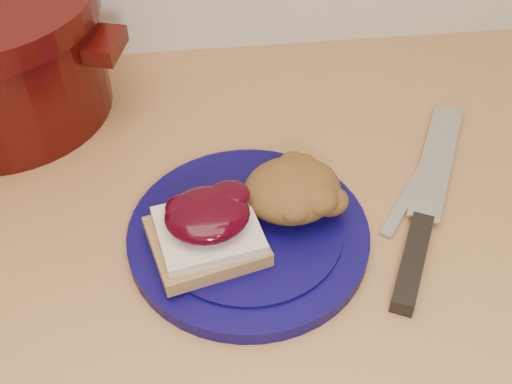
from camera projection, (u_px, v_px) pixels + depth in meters
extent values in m
cylinder|color=#08043D|center=(249.00, 235.00, 0.66)|extent=(0.28, 0.28, 0.02)
cube|color=olive|center=(207.00, 241.00, 0.62)|extent=(0.12, 0.11, 0.02)
cube|color=beige|center=(208.00, 230.00, 0.62)|extent=(0.11, 0.10, 0.01)
ellipsoid|color=black|center=(207.00, 215.00, 0.61)|extent=(0.09, 0.08, 0.02)
ellipsoid|color=brown|center=(292.00, 190.00, 0.65)|extent=(0.11, 0.10, 0.05)
cube|color=black|center=(413.00, 262.00, 0.63)|extent=(0.07, 0.12, 0.02)
cube|color=silver|center=(437.00, 158.00, 0.73)|extent=(0.12, 0.19, 0.00)
cube|color=silver|center=(414.00, 184.00, 0.71)|extent=(0.11, 0.15, 0.00)
cube|color=#340705|center=(105.00, 45.00, 0.73)|extent=(0.05, 0.07, 0.02)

